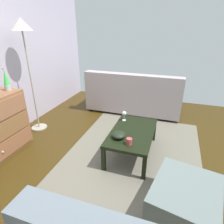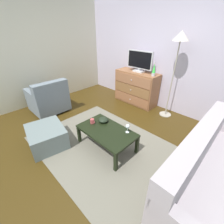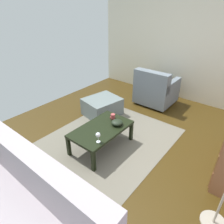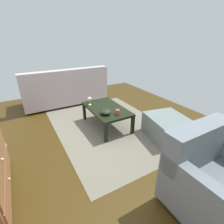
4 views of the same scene
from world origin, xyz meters
name	(u,v)px [view 4 (image 4 of 4)]	position (x,y,z in m)	size (l,w,h in m)	color
ground_plane	(105,135)	(0.00, 0.00, -0.03)	(5.48, 4.52, 0.05)	#3C2B0E
area_rug	(110,126)	(0.20, -0.20, 0.00)	(2.60, 1.90, 0.01)	#6C6859
coffee_table	(106,110)	(0.26, -0.16, 0.34)	(1.00, 0.59, 0.38)	black
wine_glass	(90,99)	(0.55, 0.04, 0.50)	(0.07, 0.07, 0.16)	silver
mug	(118,112)	(-0.08, -0.20, 0.42)	(0.11, 0.08, 0.08)	#AC4445
bowl_decorative	(106,112)	(0.03, -0.03, 0.42)	(0.19, 0.19, 0.08)	black
couch_large	(65,90)	(1.83, 0.17, 0.35)	(0.85, 1.99, 0.89)	#332319
armchair	(215,182)	(-1.74, -0.26, 0.35)	(0.80, 0.80, 0.84)	#332319
ottoman	(167,127)	(-0.57, -0.88, 0.18)	(0.70, 0.60, 0.36)	slate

